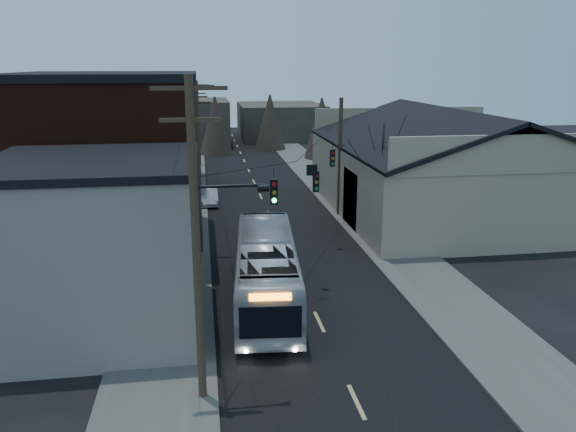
# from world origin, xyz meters

# --- Properties ---
(road_surface) EXTENTS (9.00, 110.00, 0.02)m
(road_surface) POSITION_xyz_m (0.00, 30.00, 0.01)
(road_surface) COLOR black
(road_surface) RESTS_ON ground
(sidewalk_left) EXTENTS (4.00, 110.00, 0.12)m
(sidewalk_left) POSITION_xyz_m (-6.50, 30.00, 0.06)
(sidewalk_left) COLOR #474744
(sidewalk_left) RESTS_ON ground
(sidewalk_right) EXTENTS (4.00, 110.00, 0.12)m
(sidewalk_right) POSITION_xyz_m (6.50, 30.00, 0.06)
(sidewalk_right) COLOR #474744
(sidewalk_right) RESTS_ON ground
(building_clapboard) EXTENTS (8.00, 8.00, 7.00)m
(building_clapboard) POSITION_xyz_m (-9.00, 9.00, 3.50)
(building_clapboard) COLOR slate
(building_clapboard) RESTS_ON ground
(building_brick) EXTENTS (10.00, 12.00, 10.00)m
(building_brick) POSITION_xyz_m (-10.00, 20.00, 5.00)
(building_brick) COLOR #33130B
(building_brick) RESTS_ON ground
(building_left_far) EXTENTS (9.00, 14.00, 7.00)m
(building_left_far) POSITION_xyz_m (-9.50, 36.00, 3.50)
(building_left_far) COLOR #322E28
(building_left_far) RESTS_ON ground
(warehouse) EXTENTS (16.16, 20.60, 7.73)m
(warehouse) POSITION_xyz_m (13.00, 25.00, 2.70)
(warehouse) COLOR gray
(warehouse) RESTS_ON ground
(building_far_left) EXTENTS (10.00, 12.00, 6.00)m
(building_far_left) POSITION_xyz_m (-6.00, 65.00, 3.00)
(building_far_left) COLOR #322E28
(building_far_left) RESTS_ON ground
(building_far_right) EXTENTS (12.00, 14.00, 5.00)m
(building_far_right) POSITION_xyz_m (7.00, 70.00, 2.50)
(building_far_right) COLOR #322E28
(building_far_right) RESTS_ON ground
(bare_tree) EXTENTS (0.40, 0.40, 7.20)m
(bare_tree) POSITION_xyz_m (6.50, 20.00, 3.60)
(bare_tree) COLOR black
(bare_tree) RESTS_ON ground
(utility_lines) EXTENTS (11.24, 45.28, 10.50)m
(utility_lines) POSITION_xyz_m (-3.11, 24.14, 4.95)
(utility_lines) COLOR #382B1E
(utility_lines) RESTS_ON ground
(bus) EXTENTS (3.66, 11.56, 3.17)m
(bus) POSITION_xyz_m (-1.98, 10.54, 1.58)
(bus) COLOR #B3B9C0
(bus) RESTS_ON ground
(parked_car) EXTENTS (1.34, 3.81, 1.25)m
(parked_car) POSITION_xyz_m (-4.30, 29.92, 0.63)
(parked_car) COLOR #9C9EA3
(parked_car) RESTS_ON ground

